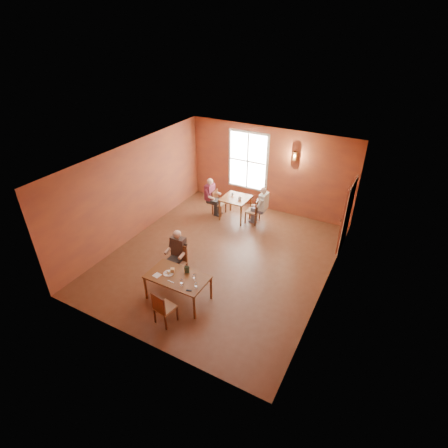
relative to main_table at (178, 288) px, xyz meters
The scene contains 29 objects.
ground 2.03m from the main_table, 87.28° to the left, with size 6.00×7.00×0.01m, color brown.
wall_back 5.62m from the main_table, 89.01° to the left, with size 6.00×0.04×3.00m, color brown.
wall_front 1.89m from the main_table, 86.37° to the right, with size 6.00×0.04×3.00m, color brown.
wall_left 3.71m from the main_table, 145.43° to the left, with size 0.04×7.00×3.00m, color brown.
wall_right 3.86m from the main_table, 32.89° to the left, with size 0.04×7.00×3.00m, color brown.
ceiling 3.32m from the main_table, 87.28° to the left, with size 6.00×7.00×0.04m, color white.
window 5.66m from the main_table, 97.37° to the left, with size 1.36×0.10×1.96m, color white.
door 5.31m from the main_table, 54.79° to the left, with size 0.12×1.04×2.10m, color maroon.
wall_sconce 5.79m from the main_table, 79.56° to the left, with size 0.16×0.16×0.28m, color brown.
main_table is the anchor object (origin of this frame).
chair_diner_main 0.83m from the main_table, 127.57° to the left, with size 0.43×0.43×0.96m, color brown, non-canonical shape.
diner_main 0.85m from the main_table, 128.88° to the left, with size 0.52×0.52×1.30m, color black, non-canonical shape.
chair_empty 0.80m from the main_table, 76.65° to the right, with size 0.40×0.40×0.91m, color brown, non-canonical shape.
plate_food 0.45m from the main_table, behind, with size 0.26×0.26×0.03m, color beige.
sandwich 0.45m from the main_table, 160.15° to the left, with size 0.09×0.09×0.11m, color tan.
goblet_a 0.62m from the main_table, 11.48° to the left, with size 0.07×0.07×0.17m, color white, non-canonical shape.
goblet_b 0.78m from the main_table, 13.03° to the right, with size 0.07×0.07×0.17m, color white, non-canonical shape.
goblet_c 0.57m from the main_table, 37.54° to the right, with size 0.07×0.07×0.19m, color white, non-canonical shape.
menu_stand 0.52m from the main_table, 60.86° to the left, with size 0.11×0.06×0.19m, color #2B4431.
knife 0.42m from the main_table, 96.68° to the right, with size 0.19×0.02×0.00m, color silver.
napkin 0.61m from the main_table, 156.50° to the right, with size 0.17×0.17×0.01m, color white.
sunglasses 0.71m from the main_table, 29.04° to the right, with size 0.13×0.04×0.02m, color black.
second_table 4.35m from the main_table, 97.78° to the left, with size 0.89×0.89×0.79m, color brown, non-canonical shape.
chair_diner_white 4.31m from the main_table, 89.19° to the left, with size 0.40×0.40×0.91m, color #3F2410, non-canonical shape.
diner_white 4.32m from the main_table, 88.79° to the left, with size 0.52×0.52×1.31m, color silver, non-canonical shape.
chair_diner_maroon 4.48m from the main_table, 106.05° to the left, with size 0.39×0.39×0.87m, color #543217, non-canonical shape.
diner_maroon 4.50m from the main_table, 106.41° to the left, with size 0.51×0.51×1.28m, color maroon, non-canonical shape.
cup_a 4.29m from the main_table, 95.50° to the left, with size 0.12×0.12×0.09m, color white.
cup_b 4.51m from the main_table, 99.89° to the left, with size 0.09×0.09×0.09m, color white.
Camera 1 is at (4.03, -7.25, 6.14)m, focal length 28.00 mm.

